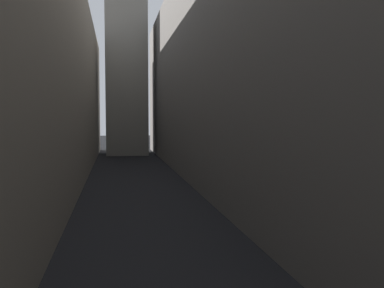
{
  "coord_description": "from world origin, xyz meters",
  "views": [
    {
      "loc": [
        -2.23,
        8.9,
        7.13
      ],
      "look_at": [
        0.0,
        21.16,
        6.35
      ],
      "focal_mm": 39.51,
      "sensor_mm": 36.0,
      "label": 1
    }
  ],
  "objects": [
    {
      "name": "building_block_left",
      "position": [
        -11.23,
        50.0,
        11.07
      ],
      "size": [
        11.45,
        108.0,
        22.14
      ],
      "primitive_type": "cube",
      "color": "gray",
      "rests_on": "ground"
    },
    {
      "name": "building_block_right",
      "position": [
        12.09,
        50.0,
        12.79
      ],
      "size": [
        13.19,
        108.0,
        25.58
      ],
      "primitive_type": "cube",
      "color": "slate",
      "rests_on": "ground"
    },
    {
      "name": "ground_plane",
      "position": [
        0.0,
        48.0,
        0.0
      ],
      "size": [
        264.0,
        264.0,
        0.0
      ],
      "primitive_type": "plane",
      "color": "black"
    }
  ]
}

